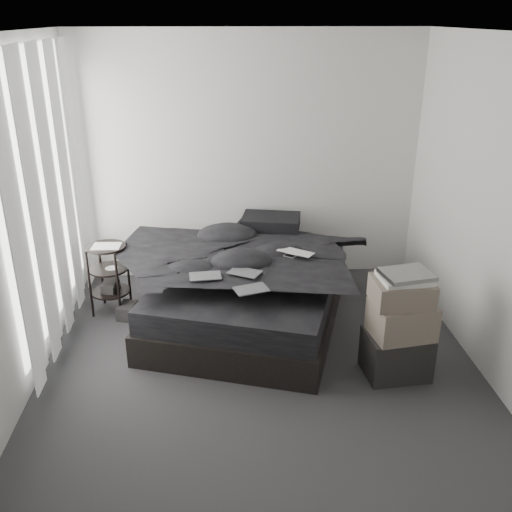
{
  "coord_description": "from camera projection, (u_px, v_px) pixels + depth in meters",
  "views": [
    {
      "loc": [
        -0.29,
        -3.8,
        2.71
      ],
      "look_at": [
        0.0,
        0.8,
        0.75
      ],
      "focal_mm": 40.0,
      "sensor_mm": 36.0,
      "label": 1
    }
  ],
  "objects": [
    {
      "name": "floor",
      "position": [
        262.0,
        381.0,
        4.57
      ],
      "size": [
        3.6,
        4.2,
        0.01
      ],
      "primitive_type": "cube",
      "color": "#323134",
      "rests_on": "ground"
    },
    {
      "name": "ceiling",
      "position": [
        264.0,
        33.0,
        3.55
      ],
      "size": [
        3.6,
        4.2,
        0.01
      ],
      "primitive_type": "cube",
      "color": "white",
      "rests_on": "ground"
    },
    {
      "name": "wall_back",
      "position": [
        248.0,
        160.0,
        5.99
      ],
      "size": [
        3.6,
        0.01,
        2.6
      ],
      "primitive_type": "cube",
      "color": "silver",
      "rests_on": "ground"
    },
    {
      "name": "wall_front",
      "position": [
        305.0,
        423.0,
        2.13
      ],
      "size": [
        3.6,
        0.01,
        2.6
      ],
      "primitive_type": "cube",
      "color": "silver",
      "rests_on": "ground"
    },
    {
      "name": "wall_left",
      "position": [
        5.0,
        234.0,
        3.95
      ],
      "size": [
        0.01,
        4.2,
        2.6
      ],
      "primitive_type": "cube",
      "color": "silver",
      "rests_on": "ground"
    },
    {
      "name": "wall_right",
      "position": [
        508.0,
        223.0,
        4.16
      ],
      "size": [
        0.01,
        4.2,
        2.6
      ],
      "primitive_type": "cube",
      "color": "silver",
      "rests_on": "ground"
    },
    {
      "name": "window_left",
      "position": [
        43.0,
        191.0,
        4.76
      ],
      "size": [
        0.02,
        2.0,
        2.3
      ],
      "primitive_type": "cube",
      "color": "white",
      "rests_on": "wall_left"
    },
    {
      "name": "curtain_left",
      "position": [
        50.0,
        199.0,
        4.79
      ],
      "size": [
        0.06,
        2.12,
        2.48
      ],
      "primitive_type": "cube",
      "color": "white",
      "rests_on": "wall_left"
    },
    {
      "name": "bed",
      "position": [
        251.0,
        306.0,
        5.44
      ],
      "size": [
        2.13,
        2.47,
        0.28
      ],
      "primitive_type": "cube",
      "rotation": [
        0.0,
        0.0,
        -0.3
      ],
      "color": "black",
      "rests_on": "floor"
    },
    {
      "name": "mattress",
      "position": [
        251.0,
        282.0,
        5.35
      ],
      "size": [
        2.06,
        2.39,
        0.22
      ],
      "primitive_type": "cube",
      "rotation": [
        0.0,
        0.0,
        -0.3
      ],
      "color": "black",
      "rests_on": "bed"
    },
    {
      "name": "duvet",
      "position": [
        249.0,
        261.0,
        5.21
      ],
      "size": [
        2.0,
        2.16,
        0.24
      ],
      "primitive_type": "imported",
      "rotation": [
        0.0,
        0.0,
        -0.3
      ],
      "color": "black",
      "rests_on": "mattress"
    },
    {
      "name": "pillow_lower",
      "position": [
        265.0,
        233.0,
        6.01
      ],
      "size": [
        0.73,
        0.59,
        0.14
      ],
      "primitive_type": "cube",
      "rotation": [
        0.0,
        0.0,
        -0.3
      ],
      "color": "black",
      "rests_on": "mattress"
    },
    {
      "name": "pillow_upper",
      "position": [
        271.0,
        222.0,
        5.93
      ],
      "size": [
        0.66,
        0.51,
        0.13
      ],
      "primitive_type": "cube",
      "rotation": [
        0.0,
        0.0,
        -0.19
      ],
      "color": "black",
      "rests_on": "pillow_lower"
    },
    {
      "name": "laptop",
      "position": [
        293.0,
        247.0,
        5.16
      ],
      "size": [
        0.4,
        0.37,
        0.03
      ],
      "primitive_type": "imported",
      "rotation": [
        0.0,
        0.0,
        -0.61
      ],
      "color": "silver",
      "rests_on": "duvet"
    },
    {
      "name": "comic_a",
      "position": [
        205.0,
        268.0,
        4.76
      ],
      "size": [
        0.28,
        0.19,
        0.01
      ],
      "primitive_type": "cube",
      "rotation": [
        0.0,
        0.0,
        0.08
      ],
      "color": "black",
      "rests_on": "duvet"
    },
    {
      "name": "comic_b",
      "position": [
        245.0,
        263.0,
        4.83
      ],
      "size": [
        0.31,
        0.28,
        0.01
      ],
      "primitive_type": "cube",
      "rotation": [
        0.0,
        0.0,
        -0.51
      ],
      "color": "black",
      "rests_on": "duvet"
    },
    {
      "name": "comic_c",
      "position": [
        251.0,
        279.0,
        4.52
      ],
      "size": [
        0.3,
        0.25,
        0.01
      ],
      "primitive_type": "cube",
      "rotation": [
        0.0,
        0.0,
        0.31
      ],
      "color": "black",
      "rests_on": "duvet"
    },
    {
      "name": "side_stand",
      "position": [
        110.0,
        279.0,
        5.52
      ],
      "size": [
        0.44,
        0.44,
        0.68
      ],
      "primitive_type": "cylinder",
      "rotation": [
        0.0,
        0.0,
        -0.21
      ],
      "color": "black",
      "rests_on": "floor"
    },
    {
      "name": "papers",
      "position": [
        106.0,
        247.0,
        5.38
      ],
      "size": [
        0.27,
        0.2,
        0.01
      ],
      "primitive_type": "cube",
      "rotation": [
        0.0,
        0.0,
        -0.04
      ],
      "color": "white",
      "rests_on": "side_stand"
    },
    {
      "name": "floor_books",
      "position": [
        127.0,
        310.0,
        5.5
      ],
      "size": [
        0.2,
        0.24,
        0.15
      ],
      "primitive_type": "cube",
      "rotation": [
        0.0,
        0.0,
        -0.25
      ],
      "color": "black",
      "rests_on": "floor"
    },
    {
      "name": "box_lower",
      "position": [
        396.0,
        354.0,
        4.6
      ],
      "size": [
        0.53,
        0.43,
        0.37
      ],
      "primitive_type": "cube",
      "rotation": [
        0.0,
        0.0,
        0.09
      ],
      "color": "black",
      "rests_on": "floor"
    },
    {
      "name": "box_mid",
      "position": [
        402.0,
        319.0,
        4.46
      ],
      "size": [
        0.52,
        0.44,
        0.28
      ],
      "primitive_type": "cube",
      "rotation": [
        0.0,
        0.0,
        0.16
      ],
      "color": "#6C6055",
      "rests_on": "box_lower"
    },
    {
      "name": "box_upper",
      "position": [
        402.0,
        292.0,
        4.38
      ],
      "size": [
        0.45,
        0.37,
        0.19
      ],
      "primitive_type": "cube",
      "rotation": [
        0.0,
        0.0,
        0.04
      ],
      "color": "#6C6055",
      "rests_on": "box_mid"
    },
    {
      "name": "art_book_white",
      "position": [
        405.0,
        278.0,
        4.33
      ],
      "size": [
        0.4,
        0.33,
        0.04
      ],
      "primitive_type": "cube",
      "rotation": [
        0.0,
        0.0,
        0.09
      ],
      "color": "silver",
      "rests_on": "box_upper"
    },
    {
      "name": "art_book_snake",
      "position": [
        407.0,
        274.0,
        4.31
      ],
      "size": [
        0.42,
        0.36,
        0.03
      ],
      "primitive_type": "cube",
      "rotation": [
        0.0,
        0.0,
        0.19
      ],
      "color": "silver",
      "rests_on": "art_book_white"
    }
  ]
}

